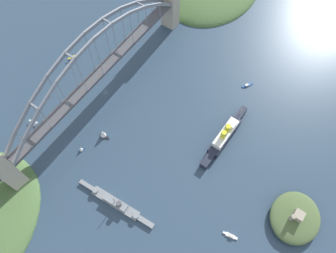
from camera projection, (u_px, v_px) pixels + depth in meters
The scene contains 11 objects.
ground_plane at pixel (106, 92), 331.24m from camera, with size 1400.00×1400.00×0.00m, color #2D4256.
harbor_arch_bridge at pixel (100, 72), 301.69m from camera, with size 298.50×16.23×81.91m.
ocean_liner at pixel (225, 135), 300.76m from camera, with size 76.45×11.68×21.12m.
naval_cruiser at pixel (116, 203), 273.45m from camera, with size 10.87×76.94×16.83m.
fort_island_mid_harbor at pixel (295, 218), 265.68m from camera, with size 46.15×40.84×16.57m.
seaplane_taxiing_near_bridge at pixel (33, 123), 311.82m from camera, with size 8.25×9.90×4.75m.
seaplane_second_in_formation at pixel (72, 58), 349.98m from camera, with size 9.43×7.65×4.93m.
small_boat_1 at pixel (103, 133), 302.27m from camera, with size 5.89×10.35×12.07m.
small_boat_2 at pixel (247, 85), 334.61m from camera, with size 11.58×8.14×1.96m.
small_boat_3 at pixel (231, 236), 262.66m from camera, with size 4.32×12.85×2.56m.
small_boat_5 at pixel (81, 149), 297.46m from camera, with size 6.14×4.42×6.30m.
Camera 1 is at (118.11, 160.36, 274.81)m, focal length 34.16 mm.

